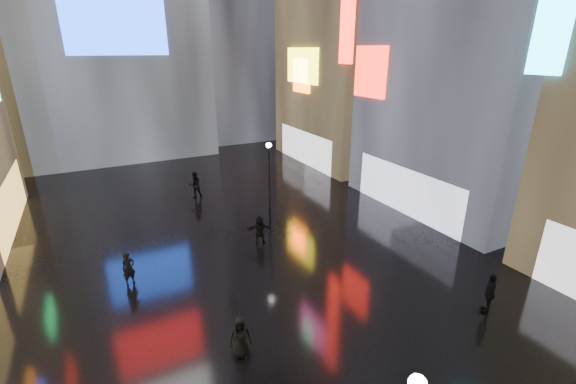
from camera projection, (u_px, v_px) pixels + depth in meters
ground at (226, 229)px, 22.76m from camera, size 140.00×140.00×0.00m
building_right_far at (357, 0)px, 33.07m from camera, size 10.28×12.00×28.00m
lamp_far at (269, 181)px, 21.84m from camera, size 0.30×0.30×5.20m
pedestrian_3 at (490, 293)px, 15.33m from camera, size 1.11×0.90×1.76m
pedestrian_4 at (240, 337)px, 13.10m from camera, size 0.89×0.72×1.59m
pedestrian_5 at (260, 230)px, 20.89m from camera, size 1.54×0.85×1.59m
pedestrian_6 at (129, 269)px, 17.21m from camera, size 0.65×0.52×1.57m
pedestrian_7 at (195, 185)px, 27.34m from camera, size 0.92×0.72×1.89m
umbrella_2 at (239, 308)px, 12.68m from camera, size 1.00×0.99×0.82m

